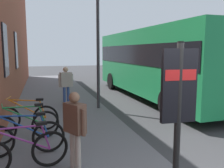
# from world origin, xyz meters

# --- Properties ---
(ground) EXTENTS (60.00, 60.00, 0.00)m
(ground) POSITION_xyz_m (6.00, -1.00, 0.00)
(ground) COLOR #38383A
(sidewalk_pavement) EXTENTS (24.00, 3.50, 0.12)m
(sidewalk_pavement) POSITION_xyz_m (8.00, 1.75, 0.06)
(sidewalk_pavement) COLOR slate
(sidewalk_pavement) RESTS_ON ground
(station_facade) EXTENTS (22.00, 0.65, 8.20)m
(station_facade) POSITION_xyz_m (8.99, 3.80, 4.10)
(station_facade) COLOR brown
(station_facade) RESTS_ON ground
(bicycle_under_window) EXTENTS (0.55, 1.74, 0.97)m
(bicycle_under_window) POSITION_xyz_m (2.00, 2.85, 0.51)
(bicycle_under_window) COLOR black
(bicycle_under_window) RESTS_ON sidewalk_pavement
(bicycle_far_end) EXTENTS (0.48, 1.77, 0.97)m
(bicycle_far_end) POSITION_xyz_m (2.80, 2.87, 0.51)
(bicycle_far_end) COLOR black
(bicycle_far_end) RESTS_ON sidewalk_pavement
(bicycle_mid_rack) EXTENTS (0.51, 1.75, 0.97)m
(bicycle_mid_rack) POSITION_xyz_m (3.67, 2.90, 0.51)
(bicycle_mid_rack) COLOR black
(bicycle_mid_rack) RESTS_ON sidewalk_pavement
(bicycle_leaning_wall) EXTENTS (0.50, 1.75, 0.97)m
(bicycle_leaning_wall) POSITION_xyz_m (4.49, 2.88, 0.51)
(bicycle_leaning_wall) COLOR black
(bicycle_leaning_wall) RESTS_ON sidewalk_pavement
(transit_info_sign) EXTENTS (0.12, 0.55, 2.40)m
(transit_info_sign) POSITION_xyz_m (0.55, 0.52, 1.72)
(transit_info_sign) COLOR black
(transit_info_sign) RESTS_ON sidewalk_pavement
(city_bus) EXTENTS (10.54, 2.77, 3.35)m
(city_bus) POSITION_xyz_m (8.33, -3.00, 1.92)
(city_bus) COLOR #1E8C4C
(city_bus) RESTS_ON ground
(pedestrian_near_bus) EXTENTS (0.31, 0.61, 1.61)m
(pedestrian_near_bus) POSITION_xyz_m (7.37, 1.48, 1.10)
(pedestrian_near_bus) COLOR #334C8C
(pedestrian_near_bus) RESTS_ON sidewalk_pavement
(pedestrian_by_facade) EXTENTS (0.51, 0.41, 1.52)m
(pedestrian_by_facade) POSITION_xyz_m (1.82, 1.89, 1.05)
(pedestrian_by_facade) COLOR #B2A599
(pedestrian_by_facade) RESTS_ON sidewalk_pavement
(street_lamp) EXTENTS (0.28, 0.28, 5.76)m
(street_lamp) POSITION_xyz_m (6.58, 0.30, 3.49)
(street_lamp) COLOR #333338
(street_lamp) RESTS_ON sidewalk_pavement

